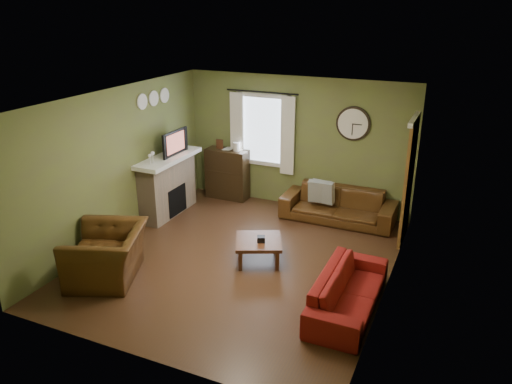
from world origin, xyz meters
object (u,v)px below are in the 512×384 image
at_px(sofa_brown, 338,205).
at_px(bookshelf, 227,174).
at_px(sofa_red, 348,291).
at_px(coffee_table, 258,251).
at_px(armchair, 107,255).

bearing_deg(sofa_brown, bookshelf, 174.75).
bearing_deg(sofa_red, sofa_brown, 17.89).
bearing_deg(coffee_table, armchair, -143.59).
xyz_separation_m(armchair, coffee_table, (1.86, 1.37, -0.20)).
xyz_separation_m(bookshelf, coffee_table, (1.73, -2.31, -0.34)).
xyz_separation_m(bookshelf, sofa_red, (3.36, -3.03, -0.25)).
bearing_deg(armchair, sofa_brown, 121.04).
height_order(sofa_red, armchair, armchair).
distance_m(bookshelf, sofa_red, 4.53).
bearing_deg(sofa_red, bookshelf, 47.95).
relative_size(sofa_red, coffee_table, 2.62).
distance_m(sofa_brown, sofa_red, 2.94).
distance_m(armchair, coffee_table, 2.32).
distance_m(bookshelf, sofa_brown, 2.47).
height_order(bookshelf, sofa_red, bookshelf).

